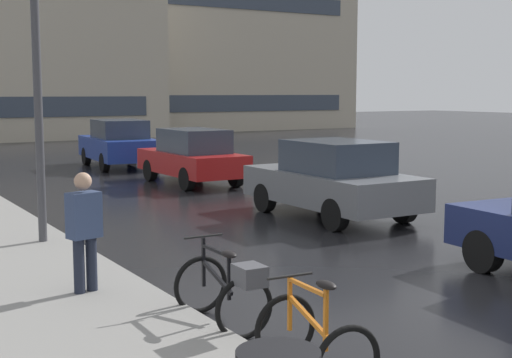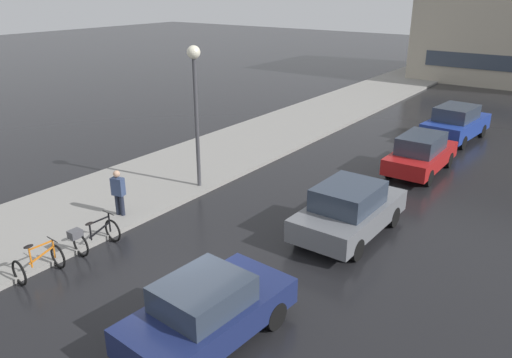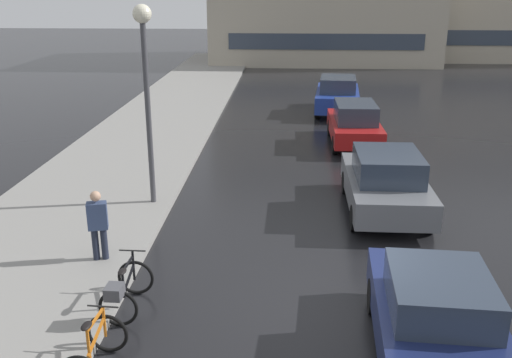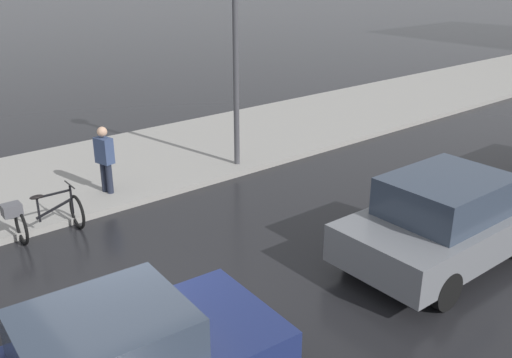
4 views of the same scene
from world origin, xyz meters
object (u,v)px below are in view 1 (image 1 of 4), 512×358
(car_blue, at_px, (119,144))
(car_red, at_px, (192,156))
(bicycle_nearest, at_px, (314,340))
(pedestrian, at_px, (84,230))
(car_grey, at_px, (333,179))
(streetlamp, at_px, (35,27))
(bicycle_second, at_px, (228,288))

(car_blue, bearing_deg, car_red, -88.16)
(bicycle_nearest, xyz_separation_m, pedestrian, (-1.03, 3.51, 0.55))
(car_grey, distance_m, streetlamp, 6.76)
(car_blue, relative_size, pedestrian, 2.67)
(bicycle_nearest, relative_size, pedestrian, 0.69)
(pedestrian, bearing_deg, bicycle_second, -60.88)
(bicycle_nearest, distance_m, streetlamp, 7.70)
(bicycle_nearest, xyz_separation_m, bicycle_second, (0.00, 1.65, 0.09))
(bicycle_second, height_order, car_blue, car_blue)
(car_blue, relative_size, streetlamp, 0.85)
(car_grey, distance_m, pedestrian, 7.27)
(streetlamp, bearing_deg, pedestrian, -95.81)
(car_grey, xyz_separation_m, car_blue, (-0.26, 12.15, 0.03))
(pedestrian, bearing_deg, streetlamp, 84.19)
(car_grey, height_order, pedestrian, pedestrian)
(car_grey, height_order, car_blue, car_blue)
(car_blue, distance_m, pedestrian, 16.68)
(pedestrian, bearing_deg, car_blue, 68.23)
(bicycle_nearest, height_order, streetlamp, streetlamp)
(car_blue, bearing_deg, bicycle_nearest, -105.19)
(bicycle_nearest, distance_m, pedestrian, 3.70)
(car_grey, xyz_separation_m, car_red, (-0.09, 6.60, -0.01))
(bicycle_nearest, height_order, bicycle_second, bicycle_nearest)
(bicycle_nearest, height_order, car_grey, car_grey)
(bicycle_nearest, relative_size, car_grey, 0.28)
(car_red, xyz_separation_m, pedestrian, (-6.37, -9.95, 0.13))
(car_red, distance_m, pedestrian, 11.81)
(car_grey, bearing_deg, bicycle_nearest, -128.35)
(bicycle_second, bearing_deg, car_grey, 43.80)
(car_blue, xyz_separation_m, streetlamp, (-5.84, -12.09, 2.87))
(car_grey, relative_size, streetlamp, 0.81)
(bicycle_second, relative_size, car_red, 0.34)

